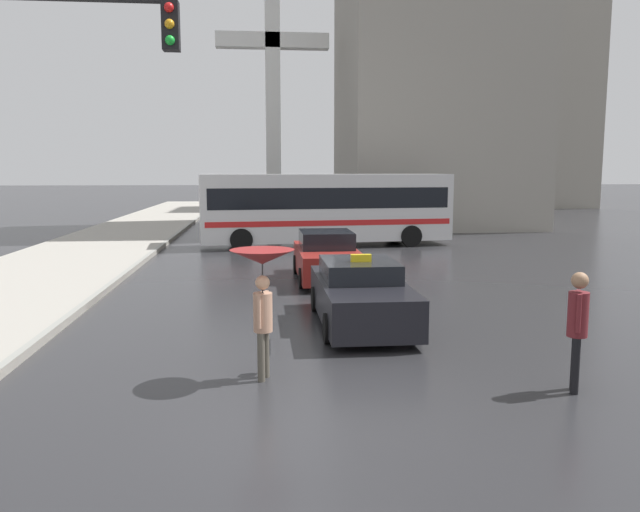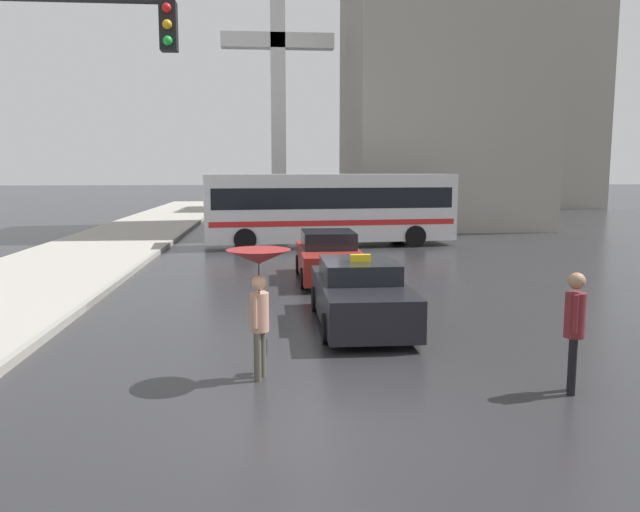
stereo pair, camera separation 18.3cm
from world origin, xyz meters
TOP-DOWN VIEW (x-y plane):
  - ground_plane at (0.00, 0.00)m, footprint 300.00×300.00m
  - taxi at (1.13, 5.56)m, footprint 1.91×4.57m
  - sedan_red at (1.02, 11.33)m, footprint 1.91×4.50m
  - city_bus at (1.95, 20.26)m, footprint 11.38×3.65m
  - pedestrian_with_umbrella at (-1.01, 2.09)m, footprint 1.03×1.03m
  - pedestrian_man at (3.71, 1.05)m, footprint 0.40×0.44m
  - traffic_light at (-4.70, 3.31)m, footprint 3.87×0.38m
  - building_tower_far at (23.57, 50.26)m, footprint 12.04×8.86m
  - monument_cross at (-0.11, 31.74)m, footprint 6.86×0.90m

SIDE VIEW (x-z plane):
  - ground_plane at x=0.00m, z-range 0.00..0.00m
  - taxi at x=1.13m, z-range -0.11..1.45m
  - sedan_red at x=1.02m, z-range -0.06..1.44m
  - pedestrian_man at x=3.71m, z-range 0.18..2.03m
  - pedestrian_with_umbrella at x=-1.01m, z-range 0.64..2.75m
  - city_bus at x=1.95m, z-range 0.18..3.40m
  - traffic_light at x=-4.70m, z-range 1.23..7.68m
  - monument_cross at x=-0.11m, z-range 1.05..16.65m
  - building_tower_far at x=23.57m, z-range 0.00..36.34m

